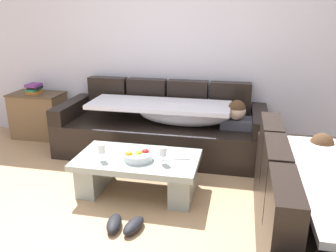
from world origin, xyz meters
The scene contains 12 objects.
ground_plane centered at (0.00, 0.00, 0.00)m, with size 14.00×14.00×0.00m, color tan.
back_wall centered at (0.00, 2.15, 1.35)m, with size 9.00×0.10×2.70m, color silver.
couch_along_wall centered at (0.04, 1.63, 0.33)m, with size 2.56×0.92×0.88m.
couch_near_window centered at (1.58, -0.08, 0.34)m, with size 0.92×2.02×0.88m.
coffee_table centered at (-0.01, 0.59, 0.24)m, with size 1.20×0.68×0.38m.
fruit_bowl centered at (0.02, 0.53, 0.42)m, with size 0.28×0.28×0.10m.
wine_glass_near_left centered at (-0.31, 0.44, 0.50)m, with size 0.07×0.07×0.17m.
wine_glass_near_right centered at (0.28, 0.50, 0.50)m, with size 0.07×0.07×0.17m.
open_magazine centered at (0.35, 0.70, 0.39)m, with size 0.28×0.21×0.01m, color white.
side_cabinet centered at (-1.85, 1.85, 0.32)m, with size 0.72×0.44×0.64m.
book_stack_on_cabinet centered at (-1.87, 1.85, 0.71)m, with size 0.19×0.24×0.13m.
pair_of_shoes centered at (0.06, -0.05, 0.04)m, with size 0.34×0.29×0.09m.
Camera 1 is at (0.94, -2.42, 1.76)m, focal length 37.35 mm.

